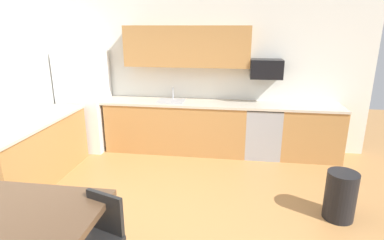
% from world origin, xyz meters
% --- Properties ---
extents(ground_plane, '(12.00, 12.00, 0.00)m').
position_xyz_m(ground_plane, '(0.00, 0.00, 0.00)').
color(ground_plane, '#B77F47').
extents(wall_back, '(5.80, 0.10, 2.70)m').
position_xyz_m(wall_back, '(0.00, 2.65, 1.35)').
color(wall_back, silver).
rests_on(wall_back, ground).
extents(cabinet_run_back, '(2.53, 0.60, 0.90)m').
position_xyz_m(cabinet_run_back, '(-0.49, 2.30, 0.45)').
color(cabinet_run_back, '#AD7A42').
rests_on(cabinet_run_back, ground).
extents(cabinet_run_back_right, '(1.02, 0.60, 0.90)m').
position_xyz_m(cabinet_run_back_right, '(1.89, 2.30, 0.45)').
color(cabinet_run_back_right, '#AD7A42').
rests_on(cabinet_run_back_right, ground).
extents(cabinet_run_left, '(0.60, 2.00, 0.90)m').
position_xyz_m(cabinet_run_left, '(-2.30, 0.80, 0.45)').
color(cabinet_run_left, '#AD7A42').
rests_on(cabinet_run_left, ground).
extents(countertop_back, '(4.80, 0.64, 0.04)m').
position_xyz_m(countertop_back, '(0.00, 2.30, 0.92)').
color(countertop_back, beige).
rests_on(countertop_back, cabinet_run_back).
extents(countertop_left, '(0.64, 2.00, 0.04)m').
position_xyz_m(countertop_left, '(-2.30, 0.80, 0.92)').
color(countertop_left, beige).
rests_on(countertop_left, cabinet_run_left).
extents(upper_cabinets_back, '(2.20, 0.34, 0.70)m').
position_xyz_m(upper_cabinets_back, '(-0.30, 2.43, 1.90)').
color(upper_cabinets_back, '#AD7A42').
extents(refrigerator, '(0.76, 0.70, 1.82)m').
position_xyz_m(refrigerator, '(-2.18, 2.22, 0.91)').
color(refrigerator, white).
rests_on(refrigerator, ground).
extents(oven_range, '(0.60, 0.60, 0.91)m').
position_xyz_m(oven_range, '(1.08, 2.30, 0.46)').
color(oven_range, '#999BA0').
rests_on(oven_range, ground).
extents(microwave, '(0.54, 0.36, 0.32)m').
position_xyz_m(microwave, '(1.08, 2.40, 1.54)').
color(microwave, black).
extents(sink_basin, '(0.48, 0.40, 0.14)m').
position_xyz_m(sink_basin, '(-0.57, 2.30, 0.88)').
color(sink_basin, '#A5A8AD').
rests_on(sink_basin, countertop_back).
extents(sink_faucet, '(0.02, 0.02, 0.24)m').
position_xyz_m(sink_faucet, '(-0.57, 2.48, 1.04)').
color(sink_faucet, '#B2B5BA').
rests_on(sink_faucet, countertop_back).
extents(dining_table, '(1.40, 0.90, 0.77)m').
position_xyz_m(dining_table, '(-1.19, -1.03, 0.71)').
color(dining_table, brown).
rests_on(dining_table, ground).
extents(chair_near_table, '(0.51, 0.51, 0.85)m').
position_xyz_m(chair_near_table, '(-0.55, -0.90, 0.50)').
color(chair_near_table, black).
rests_on(chair_near_table, ground).
extents(trash_bin, '(0.36, 0.36, 0.60)m').
position_xyz_m(trash_bin, '(1.87, 0.45, 0.30)').
color(trash_bin, black).
rests_on(trash_bin, ground).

